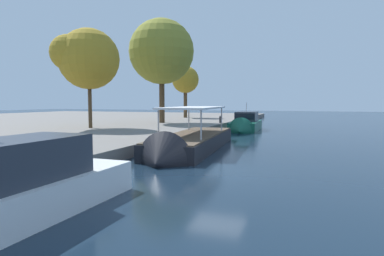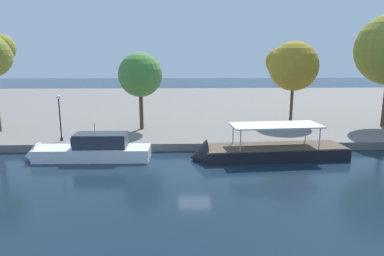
{
  "view_description": "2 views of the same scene",
  "coord_description": "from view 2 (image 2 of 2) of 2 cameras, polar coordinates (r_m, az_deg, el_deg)",
  "views": [
    {
      "loc": [
        -14.74,
        -4.11,
        3.35
      ],
      "look_at": [
        5.78,
        3.4,
        1.61
      ],
      "focal_mm": 30.85,
      "sensor_mm": 36.0,
      "label": 1
    },
    {
      "loc": [
        -0.99,
        -25.51,
        8.94
      ],
      "look_at": [
        -0.04,
        5.38,
        2.38
      ],
      "focal_mm": 32.48,
      "sensor_mm": 36.0,
      "label": 2
    }
  ],
  "objects": [
    {
      "name": "tree_2",
      "position": [
        38.56,
        -8.51,
        8.49
      ],
      "size": [
        4.81,
        4.81,
        8.44
      ],
      "color": "#4C3823",
      "rests_on": "dock_promenade"
    },
    {
      "name": "dock_promenade",
      "position": [
        59.64,
        -0.79,
        3.71
      ],
      "size": [
        120.0,
        55.0,
        0.74
      ],
      "primitive_type": "cube",
      "color": "slate",
      "rests_on": "ground_plane"
    },
    {
      "name": "ground_plane",
      "position": [
        27.05,
        0.44,
        -7.32
      ],
      "size": [
        220.0,
        220.0,
        0.0
      ],
      "primitive_type": "plane",
      "color": "#142333"
    },
    {
      "name": "tour_boat_2",
      "position": [
        31.22,
        11.46,
        -4.16
      ],
      "size": [
        13.88,
        4.42,
        4.26
      ],
      "rotation": [
        0.0,
        0.0,
        3.22
      ],
      "color": "black",
      "rests_on": "ground_plane"
    },
    {
      "name": "motor_yacht_1",
      "position": [
        31.5,
        -16.9,
        -3.83
      ],
      "size": [
        10.8,
        2.7,
        4.09
      ],
      "rotation": [
        0.0,
        0.0,
        3.13
      ],
      "color": "white",
      "rests_on": "ground_plane"
    },
    {
      "name": "tree_0",
      "position": [
        44.75,
        16.18,
        9.83
      ],
      "size": [
        6.08,
        6.03,
        9.8
      ],
      "color": "#4C3823",
      "rests_on": "dock_promenade"
    },
    {
      "name": "lamp_post",
      "position": [
        35.59,
        -20.89,
        2.01
      ],
      "size": [
        0.36,
        0.36,
        4.43
      ],
      "color": "black",
      "rests_on": "dock_promenade"
    }
  ]
}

